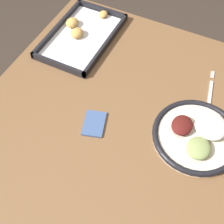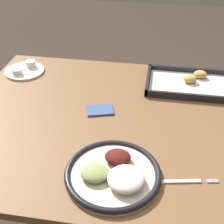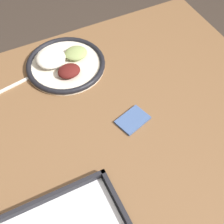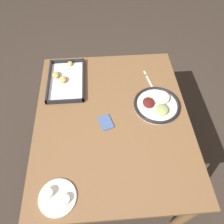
# 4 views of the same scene
# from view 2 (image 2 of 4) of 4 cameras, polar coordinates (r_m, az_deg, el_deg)

# --- Properties ---
(dining_table) EXTENTS (1.13, 0.94, 0.72)m
(dining_table) POSITION_cam_2_polar(r_m,az_deg,el_deg) (1.25, -0.97, -4.79)
(dining_table) COLOR brown
(dining_table) RESTS_ON ground_plane
(dinner_plate) EXTENTS (0.29, 0.29, 0.05)m
(dinner_plate) POSITION_cam_2_polar(r_m,az_deg,el_deg) (0.96, 0.34, -11.16)
(dinner_plate) COLOR beige
(dinner_plate) RESTS_ON dining_table
(fork) EXTENTS (0.21, 0.05, 0.00)m
(fork) POSITION_cam_2_polar(r_m,az_deg,el_deg) (0.97, 12.11, -12.30)
(fork) COLOR silver
(fork) RESTS_ON dining_table
(saucer_plate) EXTENTS (0.18, 0.18, 0.04)m
(saucer_plate) POSITION_cam_2_polar(r_m,az_deg,el_deg) (1.55, -15.69, 7.44)
(saucer_plate) COLOR white
(saucer_plate) RESTS_ON dining_table
(baking_tray) EXTENTS (0.39, 0.25, 0.04)m
(baking_tray) POSITION_cam_2_polar(r_m,az_deg,el_deg) (1.43, 14.49, 5.11)
(baking_tray) COLOR black
(baking_tray) RESTS_ON dining_table
(napkin) EXTENTS (0.12, 0.10, 0.01)m
(napkin) POSITION_cam_2_polar(r_m,az_deg,el_deg) (1.23, -2.21, 0.37)
(napkin) COLOR #3F598C
(napkin) RESTS_ON dining_table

